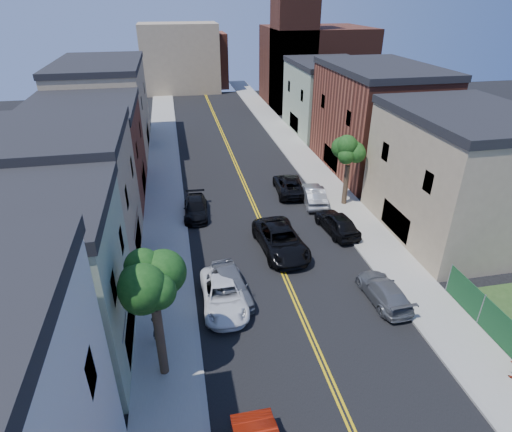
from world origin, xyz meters
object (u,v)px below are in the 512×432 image
black_suv_lane (281,240)px  black_car_left (196,208)px  white_pickup (224,294)px  pedestrian_left (156,329)px  grey_car_left (231,285)px  silver_car_right (313,195)px  dark_car_right_far (289,185)px  black_car_right (337,223)px  grey_car_right (384,291)px

black_suv_lane → black_car_left: bearing=125.7°
white_pickup → pedestrian_left: (-3.89, -2.48, 0.23)m
pedestrian_left → grey_car_left: bearing=-48.1°
grey_car_left → silver_car_right: 14.69m
dark_car_right_far → black_car_right: bearing=106.5°
black_car_right → grey_car_right: bearing=81.2°
silver_car_right → grey_car_right: bearing=97.2°
grey_car_right → silver_car_right: size_ratio=0.96×
white_pickup → grey_car_left: 0.92m
grey_car_left → dark_car_right_far: (7.60, 14.11, -0.06)m
silver_car_right → pedestrian_left: (-13.53, -14.75, 0.19)m
black_car_right → black_suv_lane: (-5.00, -1.78, 0.05)m
dark_car_right_far → pedestrian_left: size_ratio=3.29×
black_car_left → grey_car_right: 17.00m
dark_car_right_far → black_car_left: bearing=22.3°
silver_car_right → dark_car_right_far: 2.98m
black_car_right → dark_car_right_far: 8.08m
grey_car_left → black_suv_lane: 6.18m
dark_car_right_far → black_suv_lane: black_suv_lane is taller
black_car_right → pedestrian_left: (-13.73, -9.43, 0.16)m
silver_car_right → dark_car_right_far: silver_car_right is taller
white_pickup → black_car_right: size_ratio=1.12×
pedestrian_left → black_car_left: bearing=-6.1°
black_suv_lane → pedestrian_left: 11.61m
black_car_right → silver_car_right: size_ratio=1.00×
black_car_right → grey_car_left: bearing=26.6°
black_car_left → black_car_right: 11.77m
silver_car_right → grey_car_left: bearing=59.1°
grey_car_right → silver_car_right: bearing=-92.3°
silver_car_right → black_suv_lane: size_ratio=0.77×
dark_car_right_far → black_suv_lane: bearing=75.5°
silver_car_right → pedestrian_left: 20.02m
grey_car_right → black_car_left: bearing=-54.3°
pedestrian_left → silver_car_right: bearing=-36.6°
white_pickup → black_car_left: white_pickup is taller
white_pickup → black_car_left: 11.97m
silver_car_right → dark_car_right_far: bearing=-52.4°
black_car_right → black_suv_lane: black_suv_lane is taller
grey_car_right → black_suv_lane: size_ratio=0.74×
black_car_left → silver_car_right: size_ratio=0.98×
grey_car_left → silver_car_right: (9.10, 11.53, -0.02)m
dark_car_right_far → black_suv_lane: size_ratio=0.87×
black_car_right → silver_car_right: black_car_right is taller
dark_car_right_far → pedestrian_left: pedestrian_left is taller
grey_car_right → black_car_right: 8.44m
white_pickup → grey_car_left: size_ratio=1.13×
grey_car_left → black_suv_lane: (4.30, 4.44, 0.06)m
grey_car_left → black_car_left: bearing=90.2°
grey_car_left → black_suv_lane: black_suv_lane is taller
silver_car_right → black_car_right: bearing=99.5°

